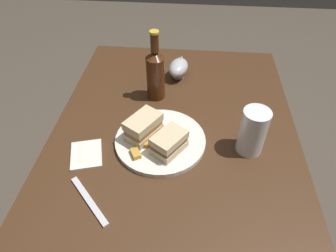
# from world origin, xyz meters

# --- Properties ---
(ground_plane) EXTENTS (6.00, 6.00, 0.00)m
(ground_plane) POSITION_xyz_m (0.00, 0.00, 0.00)
(ground_plane) COLOR #4C4238
(dining_table) EXTENTS (1.00, 0.79, 0.75)m
(dining_table) POSITION_xyz_m (0.00, 0.00, 0.38)
(dining_table) COLOR #422816
(dining_table) RESTS_ON ground
(plate) EXTENTS (0.28, 0.28, 0.02)m
(plate) POSITION_xyz_m (-0.09, 0.04, 0.76)
(plate) COLOR silver
(plate) RESTS_ON dining_table
(sandwich_half_left) EXTENTS (0.13, 0.12, 0.07)m
(sandwich_half_left) POSITION_xyz_m (-0.08, 0.09, 0.80)
(sandwich_half_left) COLOR beige
(sandwich_half_left) RESTS_ON plate
(sandwich_half_right) EXTENTS (0.12, 0.11, 0.06)m
(sandwich_half_right) POSITION_xyz_m (-0.13, 0.01, 0.80)
(sandwich_half_right) COLOR beige
(sandwich_half_right) RESTS_ON plate
(potato_wedge_front) EXTENTS (0.05, 0.04, 0.01)m
(potato_wedge_front) POSITION_xyz_m (-0.16, 0.10, 0.78)
(potato_wedge_front) COLOR gold
(potato_wedge_front) RESTS_ON plate
(potato_wedge_middle) EXTENTS (0.05, 0.03, 0.02)m
(potato_wedge_middle) POSITION_xyz_m (-0.11, 0.08, 0.78)
(potato_wedge_middle) COLOR #B77F33
(potato_wedge_middle) RESTS_ON plate
(potato_wedge_back) EXTENTS (0.05, 0.03, 0.02)m
(potato_wedge_back) POSITION_xyz_m (-0.12, 0.05, 0.78)
(potato_wedge_back) COLOR #B77F33
(potato_wedge_back) RESTS_ON plate
(pint_glass) EXTENTS (0.08, 0.08, 0.15)m
(pint_glass) POSITION_xyz_m (-0.09, -0.23, 0.82)
(pint_glass) COLOR white
(pint_glass) RESTS_ON dining_table
(gravy_boat) EXTENTS (0.14, 0.09, 0.07)m
(gravy_boat) POSITION_xyz_m (0.28, 0.01, 0.80)
(gravy_boat) COLOR #B7B7BC
(gravy_boat) RESTS_ON dining_table
(cider_bottle) EXTENTS (0.07, 0.07, 0.25)m
(cider_bottle) POSITION_xyz_m (0.15, 0.08, 0.85)
(cider_bottle) COLOR #47230F
(cider_bottle) RESTS_ON dining_table
(napkin) EXTENTS (0.13, 0.12, 0.01)m
(napkin) POSITION_xyz_m (-0.16, 0.25, 0.76)
(napkin) COLOR silver
(napkin) RESTS_ON dining_table
(fork) EXTENTS (0.14, 0.14, 0.01)m
(fork) POSITION_xyz_m (-0.32, 0.20, 0.76)
(fork) COLOR silver
(fork) RESTS_ON dining_table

